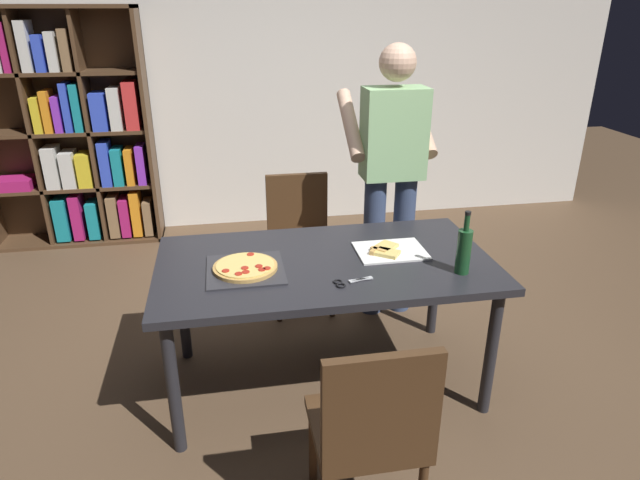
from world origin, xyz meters
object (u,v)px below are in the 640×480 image
Objects in this scene: chair_far_side at (299,233)px; pepperoni_pizza_on_tray at (245,268)px; dining_table at (325,273)px; bookshelf at (71,136)px; person_serving_pizza at (391,169)px; wine_bottle at (464,250)px; chair_near_camera at (372,427)px; kitchen_scissors at (347,282)px.

chair_far_side is 2.40× the size of pepperoni_pizza_on_tray.
dining_table is 0.42m from pepperoni_pizza_on_tray.
bookshelf reaches higher than person_serving_pizza.
chair_far_side is at bearing 67.80° from pepperoni_pizza_on_tray.
person_serving_pizza reaches higher than pepperoni_pizza_on_tray.
wine_bottle is at bearing -48.09° from bookshelf.
chair_near_camera is 1.89m from chair_far_side.
wine_bottle is (0.63, -1.20, 0.36)m from chair_far_side.
wine_bottle is (0.63, -0.25, 0.19)m from dining_table.
bookshelf is 3.52m from wine_bottle.
person_serving_pizza is at bearing 52.51° from dining_table.
person_serving_pizza is 4.68× the size of pepperoni_pizza_on_tray.
bookshelf is at bearing 118.58° from pepperoni_pizza_on_tray.
wine_bottle is (1.03, -0.20, 0.10)m from pepperoni_pizza_on_tray.
kitchen_scissors is at bearing -178.78° from wine_bottle.
person_serving_pizza reaches higher than wine_bottle.
bookshelf reaches higher than chair_far_side.
dining_table is 0.28m from kitchen_scissors.
kitchen_scissors is at bearing -55.95° from bookshelf.
pepperoni_pizza_on_tray is (-0.41, 0.90, 0.25)m from chair_near_camera.
dining_table is 2.95m from bookshelf.
pepperoni_pizza_on_tray reaches higher than dining_table.
person_serving_pizza reaches higher than chair_far_side.
bookshelf is 9.86× the size of kitchen_scissors.
kitchen_scissors is at bearing -87.37° from chair_far_side.
chair_near_camera is at bearing -131.95° from wine_bottle.
person_serving_pizza is 1.26m from pepperoni_pizza_on_tray.
person_serving_pizza is (0.56, 1.67, 0.49)m from chair_near_camera.
chair_near_camera is at bearing -62.56° from bookshelf.
chair_far_side is 1.10m from pepperoni_pizza_on_tray.
wine_bottle is at bearing -21.55° from dining_table.
dining_table is 0.96m from chair_far_side.
bookshelf is at bearing 124.05° from kitchen_scissors.
chair_far_side is 0.46× the size of bookshelf.
pepperoni_pizza_on_tray is at bearing 114.26° from chair_near_camera.
chair_near_camera is 0.73m from kitchen_scissors.
chair_near_camera is 4.55× the size of kitchen_scissors.
dining_table is at bearing 90.00° from chair_near_camera.
wine_bottle is (0.07, -0.97, -0.13)m from person_serving_pizza.
chair_near_camera is 1.01m from wine_bottle.
dining_table is 1.89× the size of chair_far_side.
chair_far_side is at bearing 117.73° from wine_bottle.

